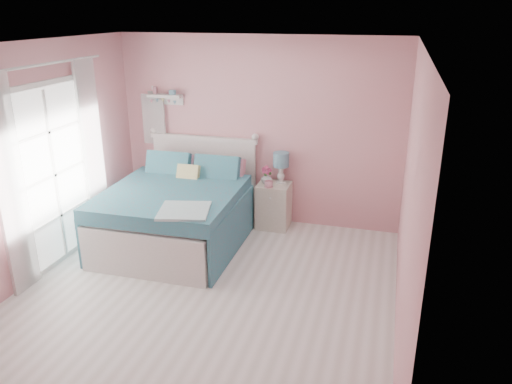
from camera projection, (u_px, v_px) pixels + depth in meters
The scene contains 13 objects.
floor at pixel (202, 297), 5.34m from camera, with size 4.50×4.50×0.00m, color silver.
room_shell at pixel (196, 155), 4.79m from camera, with size 4.50×4.50×4.50m.
bed at pixel (178, 213), 6.50m from camera, with size 1.66×2.08×1.20m.
nightstand at pixel (274, 205), 6.98m from camera, with size 0.44×0.44×0.64m.
table_lamp at pixel (281, 162), 6.81m from camera, with size 0.22×0.22×0.43m.
vase at pixel (266, 178), 6.87m from camera, with size 0.15×0.15×0.15m, color silver.
teacup at pixel (269, 184), 6.74m from camera, with size 0.11×0.11×0.09m, color pink.
roses at pixel (266, 170), 6.83m from camera, with size 0.14×0.11×0.12m.
wall_shelf at pixel (165, 97), 7.06m from camera, with size 0.50×0.15×0.25m.
hanging_dress at pixel (154, 119), 7.22m from camera, with size 0.34×0.03×0.72m, color white.
french_door at pixel (54, 175), 5.83m from camera, with size 0.04×1.32×2.16m.
curtain_near at pixel (11, 188), 5.11m from camera, with size 0.04×0.40×2.32m, color white.
curtain_far at pixel (93, 151), 6.45m from camera, with size 0.04×0.40×2.32m, color white.
Camera 1 is at (1.80, -4.29, 2.91)m, focal length 35.00 mm.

